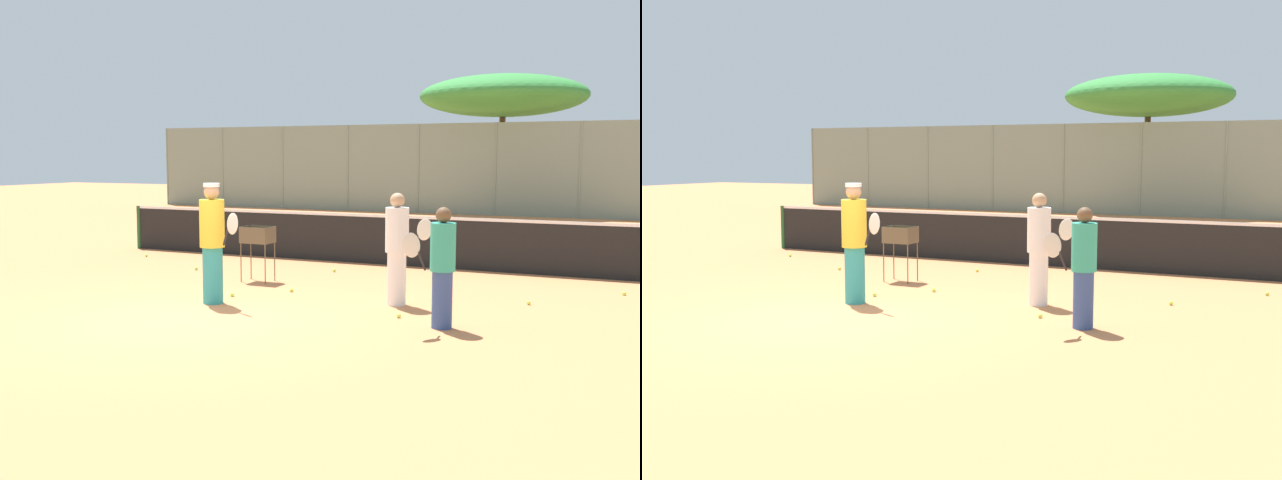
# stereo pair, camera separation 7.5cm
# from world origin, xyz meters

# --- Properties ---
(ground_plane) EXTENTS (80.00, 80.00, 0.00)m
(ground_plane) POSITION_xyz_m (0.00, 0.00, 0.00)
(ground_plane) COLOR #D37F4C
(tennis_net) EXTENTS (11.76, 0.10, 1.07)m
(tennis_net) POSITION_xyz_m (0.00, 6.22, 0.56)
(tennis_net) COLOR #26592D
(tennis_net) RESTS_ON ground_plane
(back_fence) EXTENTS (30.90, 0.08, 3.56)m
(back_fence) POSITION_xyz_m (-0.00, 20.20, 1.78)
(back_fence) COLOR gray
(back_fence) RESTS_ON ground_plane
(tree_0) EXTENTS (6.68, 6.68, 5.53)m
(tree_0) POSITION_xyz_m (-0.20, 22.14, 4.68)
(tree_0) COLOR brown
(tree_0) RESTS_ON ground_plane
(player_white_outfit) EXTENTS (0.90, 0.51, 1.89)m
(player_white_outfit) POSITION_xyz_m (-0.26, 1.13, 0.98)
(player_white_outfit) COLOR teal
(player_white_outfit) RESTS_ON ground_plane
(player_red_cap) EXTENTS (0.60, 0.77, 1.64)m
(player_red_cap) POSITION_xyz_m (3.47, 1.01, 0.85)
(player_red_cap) COLOR #334C8C
(player_red_cap) RESTS_ON ground_plane
(player_yellow_shirt) EXTENTS (0.88, 0.47, 1.75)m
(player_yellow_shirt) POSITION_xyz_m (2.40, 2.24, 0.90)
(player_yellow_shirt) COLOR white
(player_yellow_shirt) RESTS_ON ground_plane
(ball_cart) EXTENTS (0.56, 0.41, 1.02)m
(ball_cart) POSITION_xyz_m (-0.66, 3.22, 0.78)
(ball_cart) COLOR brown
(ball_cart) RESTS_ON ground_plane
(tennis_ball_0) EXTENTS (0.07, 0.07, 0.07)m
(tennis_ball_0) POSITION_xyz_m (-4.67, 5.03, 0.03)
(tennis_ball_0) COLOR #D1E54C
(tennis_ball_0) RESTS_ON ground_plane
(tennis_ball_1) EXTENTS (0.07, 0.07, 0.07)m
(tennis_ball_1) POSITION_xyz_m (0.15, 4.85, 0.03)
(tennis_ball_1) COLOR #D1E54C
(tennis_ball_1) RESTS_ON ground_plane
(tennis_ball_2) EXTENTS (0.07, 0.07, 0.07)m
(tennis_ball_2) POSITION_xyz_m (-0.29, 1.73, 0.03)
(tennis_ball_2) COLOR #D1E54C
(tennis_ball_2) RESTS_ON ground_plane
(tennis_ball_3) EXTENTS (0.07, 0.07, 0.07)m
(tennis_ball_3) POSITION_xyz_m (5.56, 4.64, 0.03)
(tennis_ball_3) COLOR #D1E54C
(tennis_ball_3) RESTS_ON ground_plane
(tennis_ball_4) EXTENTS (0.07, 0.07, 0.07)m
(tennis_ball_4) POSITION_xyz_m (0.40, 2.53, 0.03)
(tennis_ball_4) COLOR #D1E54C
(tennis_ball_4) RESTS_ON ground_plane
(tennis_ball_5) EXTENTS (0.07, 0.07, 0.07)m
(tennis_ball_5) POSITION_xyz_m (-2.48, 3.86, 0.03)
(tennis_ball_5) COLOR #D1E54C
(tennis_ball_5) RESTS_ON ground_plane
(tennis_ball_6) EXTENTS (0.07, 0.07, 0.07)m
(tennis_ball_6) POSITION_xyz_m (2.74, 1.37, 0.03)
(tennis_ball_6) COLOR #D1E54C
(tennis_ball_6) RESTS_ON ground_plane
(tennis_ball_7) EXTENTS (0.07, 0.07, 0.07)m
(tennis_ball_7) POSITION_xyz_m (4.26, 3.14, 0.03)
(tennis_ball_7) COLOR #D1E54C
(tennis_ball_7) RESTS_ON ground_plane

